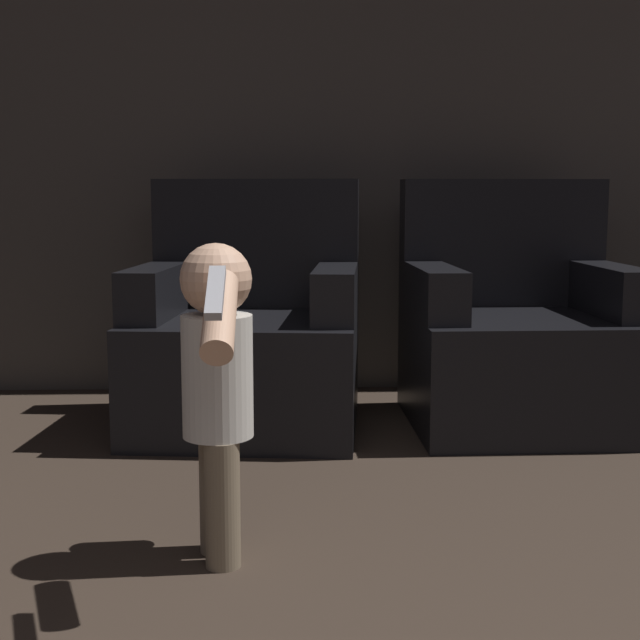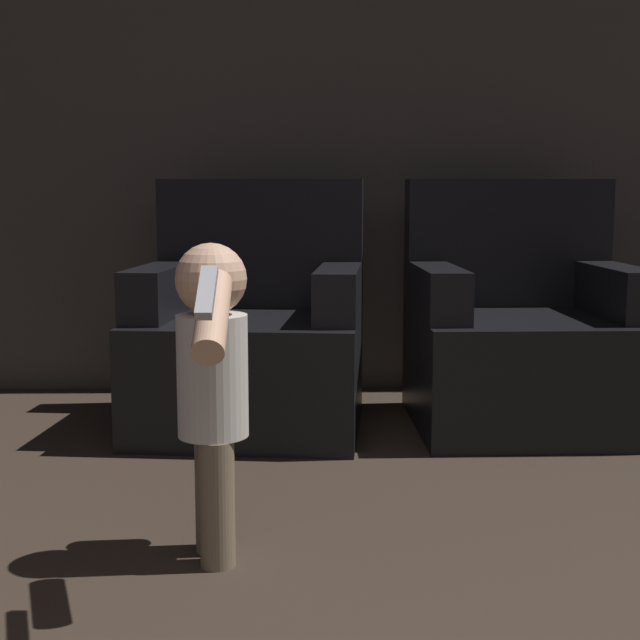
% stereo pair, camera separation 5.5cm
% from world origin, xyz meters
% --- Properties ---
extents(wall_back, '(8.40, 0.05, 2.60)m').
position_xyz_m(wall_back, '(0.00, 4.50, 1.30)').
color(wall_back, '#423D38').
rests_on(wall_back, ground_plane).
extents(armchair_left, '(0.96, 0.93, 1.00)m').
position_xyz_m(armchair_left, '(-0.30, 3.79, 0.34)').
color(armchair_left, black).
rests_on(armchair_left, ground_plane).
extents(armchair_right, '(0.89, 0.86, 1.00)m').
position_xyz_m(armchair_right, '(0.81, 3.79, 0.34)').
color(armchair_right, black).
rests_on(armchair_right, ground_plane).
extents(person_toddler, '(0.18, 0.56, 0.82)m').
position_xyz_m(person_toddler, '(-0.32, 2.40, 0.48)').
color(person_toddler, brown).
rests_on(person_toddler, ground_plane).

